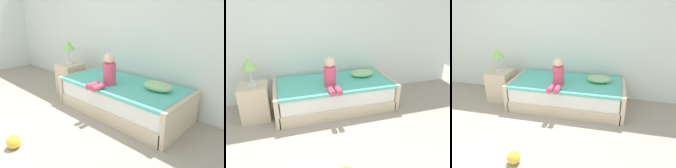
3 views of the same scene
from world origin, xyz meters
The scene contains 7 objects.
wall_rear centered at (0.00, 2.60, 1.45)m, with size 7.20×0.10×2.90m, color silver.
bed centered at (0.66, 2.00, 0.25)m, with size 2.11×1.00×0.50m.
nightstand centered at (-0.69, 1.97, 0.30)m, with size 0.44×0.44×0.60m, color beige.
table_lamp centered at (-0.69, 1.97, 0.94)m, with size 0.24×0.24×0.45m.
child_figure centered at (0.54, 1.77, 0.70)m, with size 0.20×0.51×0.50m.
pillow centered at (1.24, 2.10, 0.56)m, with size 0.44×0.30×0.13m, color #99CC8C.
toy_ball centered at (0.33, 0.34, 0.08)m, with size 0.17×0.17×0.17m, color yellow.
Camera 1 is at (2.73, -0.47, 1.61)m, focal length 34.19 mm.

